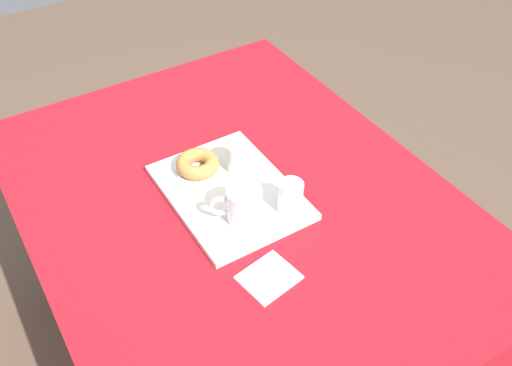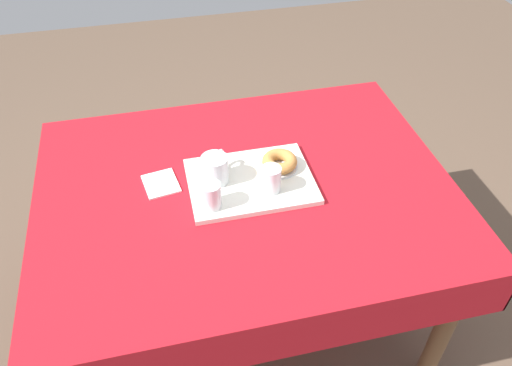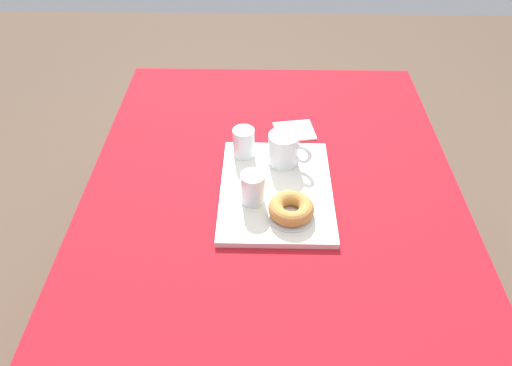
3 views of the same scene
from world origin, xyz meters
name	(u,v)px [view 1 (image 1 of 3)]	position (x,y,z in m)	size (l,w,h in m)	color
ground_plane	(241,345)	(0.00, 0.00, 0.00)	(6.00, 6.00, 0.00)	brown
dining_table	(237,218)	(0.00, 0.00, 0.64)	(1.36, 1.04, 0.72)	#A8141E
serving_tray	(229,192)	(-0.02, -0.01, 0.73)	(0.41, 0.30, 0.02)	silver
tea_mug_left	(244,206)	(0.09, -0.03, 0.78)	(0.09, 0.12, 0.09)	white
water_glass_near	(239,159)	(-0.07, 0.05, 0.78)	(0.06, 0.06, 0.09)	white
water_glass_far	(290,198)	(0.13, 0.08, 0.78)	(0.06, 0.06, 0.09)	white
donut_plate_left	(198,170)	(-0.13, -0.05, 0.74)	(0.12, 0.12, 0.01)	silver
sugar_donut_left	(198,164)	(-0.13, -0.05, 0.77)	(0.12, 0.12, 0.04)	#BC7F3D
paper_napkin	(269,277)	(0.27, -0.07, 0.73)	(0.11, 0.12, 0.01)	white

